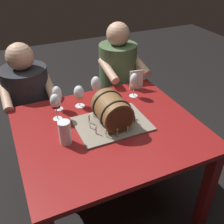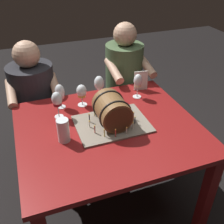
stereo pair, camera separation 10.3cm
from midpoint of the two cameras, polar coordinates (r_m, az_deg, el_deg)
ground_plane at (r=2.27m, az=0.78°, el=-18.49°), size 8.00×8.00×0.00m
dining_table at (r=1.81m, az=0.94°, el=-6.01°), size 1.18×1.02×0.74m
barrel_cake at (r=1.71m, az=1.72°, el=-0.11°), size 0.48×0.35×0.22m
wine_glass_white at (r=2.03m, az=7.05°, el=6.47°), size 0.07×0.07×0.19m
wine_glass_amber at (r=1.93m, az=-5.07°, el=4.30°), size 0.07×0.07×0.17m
wine_glass_red at (r=1.80m, az=-10.19°, el=2.49°), size 0.07×0.07×0.20m
wine_glass_empty at (r=1.97m, az=-1.31°, el=6.10°), size 0.07×0.07×0.20m
wine_glass_rose at (r=1.91m, az=-9.69°, el=4.10°), size 0.07×0.07×0.19m
beer_pint at (r=1.61m, az=-8.65°, el=-4.07°), size 0.07×0.07×0.15m
menu_card at (r=2.17m, az=7.62°, el=6.69°), size 0.11×0.03×0.16m
person_seated_left at (r=2.40m, az=-14.86°, el=0.93°), size 0.41×0.48×1.14m
person_seated_right at (r=2.56m, az=3.67°, el=4.69°), size 0.38×0.46×1.20m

